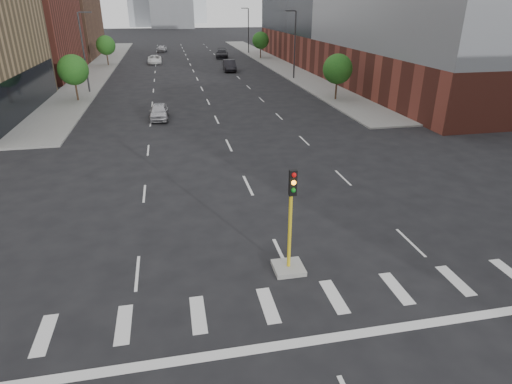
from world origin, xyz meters
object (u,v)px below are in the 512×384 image
object	(u,v)px
median_traffic_signal	(289,250)
car_near_left	(159,111)
car_far_left	(155,59)
car_deep_right	(222,54)
car_distant	(162,49)
car_mid_right	(229,65)

from	to	relation	value
median_traffic_signal	car_near_left	size ratio (longest dim) A/B	1.05
median_traffic_signal	car_far_left	world-z (taller)	median_traffic_signal
car_deep_right	car_distant	xyz separation A→B (m)	(-11.60, 13.75, -0.08)
car_far_left	car_distant	world-z (taller)	car_distant
median_traffic_signal	car_mid_right	size ratio (longest dim) A/B	0.84
median_traffic_signal	car_near_left	bearing A→B (deg)	101.17
car_deep_right	median_traffic_signal	bearing A→B (deg)	-87.97
car_near_left	car_far_left	world-z (taller)	car_near_left
car_distant	car_mid_right	bearing A→B (deg)	-62.71
car_deep_right	car_distant	distance (m)	17.99
car_mid_right	car_far_left	xyz separation A→B (m)	(-11.82, 11.81, -0.15)
car_deep_right	car_distant	world-z (taller)	car_deep_right
median_traffic_signal	car_deep_right	xyz separation A→B (m)	(6.77, 73.69, -0.15)
car_far_left	car_distant	bearing A→B (deg)	85.99
car_mid_right	car_deep_right	xyz separation A→B (m)	(1.11, 17.97, -0.03)
car_near_left	car_far_left	bearing A→B (deg)	93.33
car_near_left	car_deep_right	size ratio (longest dim) A/B	0.74
car_near_left	car_mid_right	xyz separation A→B (m)	(10.87, 29.39, 0.14)
car_near_left	car_deep_right	distance (m)	48.85
car_mid_right	car_deep_right	bearing A→B (deg)	89.43
car_deep_right	car_near_left	bearing A→B (deg)	-96.91
median_traffic_signal	car_mid_right	xyz separation A→B (m)	(5.67, 55.72, -0.11)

